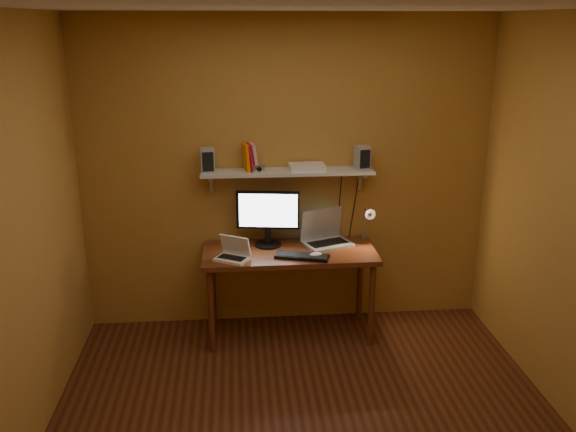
{
  "coord_description": "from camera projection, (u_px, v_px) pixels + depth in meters",
  "views": [
    {
      "loc": [
        -0.43,
        -3.31,
        2.53
      ],
      "look_at": [
        -0.03,
        1.18,
        1.08
      ],
      "focal_mm": 38.0,
      "sensor_mm": 36.0,
      "label": 1
    }
  ],
  "objects": [
    {
      "name": "laptop",
      "position": [
        325.0,
        235.0,
        5.09
      ],
      "size": [
        0.45,
        0.39,
        0.28
      ],
      "rotation": [
        0.0,
        0.0,
        0.37
      ],
      "color": "#999DA2",
      "rests_on": "desk"
    },
    {
      "name": "mouse",
      "position": [
        316.0,
        255.0,
        4.8
      ],
      "size": [
        0.12,
        0.09,
        0.04
      ],
      "primitive_type": "ellipsoid",
      "rotation": [
        0.0,
        0.0,
        0.25
      ],
      "color": "white",
      "rests_on": "desk"
    },
    {
      "name": "books",
      "position": [
        250.0,
        157.0,
        4.88
      ],
      "size": [
        0.14,
        0.16,
        0.22
      ],
      "color": "orange",
      "rests_on": "wall_shelf"
    },
    {
      "name": "desk_lamp",
      "position": [
        367.0,
        219.0,
        5.05
      ],
      "size": [
        0.09,
        0.23,
        0.38
      ],
      "color": "silver",
      "rests_on": "desk"
    },
    {
      "name": "speaker_left",
      "position": [
        207.0,
        160.0,
        4.83
      ],
      "size": [
        0.12,
        0.12,
        0.2
      ],
      "primitive_type": "cube",
      "rotation": [
        0.0,
        0.0,
        0.12
      ],
      "color": "#999DA2",
      "rests_on": "wall_shelf"
    },
    {
      "name": "speaker_right",
      "position": [
        362.0,
        158.0,
        4.93
      ],
      "size": [
        0.13,
        0.13,
        0.19
      ],
      "primitive_type": "cube",
      "rotation": [
        0.0,
        0.0,
        0.23
      ],
      "color": "#999DA2",
      "rests_on": "wall_shelf"
    },
    {
      "name": "shelf_camera",
      "position": [
        258.0,
        169.0,
        4.85
      ],
      "size": [
        0.1,
        0.06,
        0.06
      ],
      "color": "silver",
      "rests_on": "wall_shelf"
    },
    {
      "name": "netbook",
      "position": [
        234.0,
        253.0,
        4.75
      ],
      "size": [
        0.31,
        0.28,
        0.19
      ],
      "rotation": [
        0.0,
        0.0,
        -0.51
      ],
      "color": "white",
      "rests_on": "desk"
    },
    {
      "name": "keyboard",
      "position": [
        302.0,
        256.0,
        4.79
      ],
      "size": [
        0.45,
        0.27,
        0.02
      ],
      "primitive_type": "cube",
      "rotation": [
        0.0,
        0.0,
        -0.32
      ],
      "color": "black",
      "rests_on": "desk"
    },
    {
      "name": "room",
      "position": [
        311.0,
        241.0,
        3.55
      ],
      "size": [
        3.44,
        3.24,
        2.64
      ],
      "color": "#572D16",
      "rests_on": "ground"
    },
    {
      "name": "desk",
      "position": [
        290.0,
        261.0,
        4.96
      ],
      "size": [
        1.4,
        0.6,
        0.75
      ],
      "color": "#5F2416",
      "rests_on": "ground"
    },
    {
      "name": "wall_shelf",
      "position": [
        287.0,
        172.0,
        4.93
      ],
      "size": [
        1.4,
        0.25,
        0.21
      ],
      "color": "silver",
      "rests_on": "room"
    },
    {
      "name": "monitor",
      "position": [
        268.0,
        215.0,
        4.97
      ],
      "size": [
        0.52,
        0.25,
        0.47
      ],
      "rotation": [
        0.0,
        0.0,
        -0.14
      ],
      "color": "black",
      "rests_on": "desk"
    },
    {
      "name": "router",
      "position": [
        307.0,
        167.0,
        4.94
      ],
      "size": [
        0.29,
        0.21,
        0.05
      ],
      "primitive_type": "cube",
      "rotation": [
        0.0,
        0.0,
        0.06
      ],
      "color": "white",
      "rests_on": "wall_shelf"
    }
  ]
}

